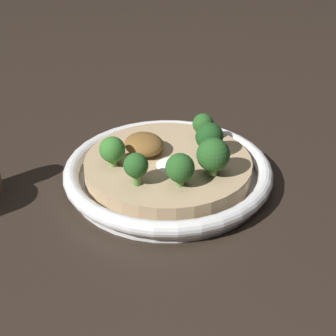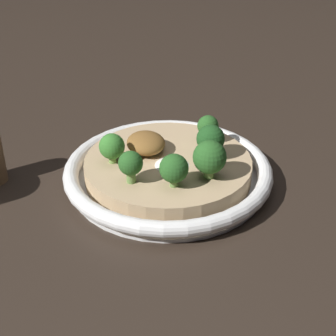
{
  "view_description": "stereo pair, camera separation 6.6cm",
  "coord_description": "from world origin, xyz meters",
  "px_view_note": "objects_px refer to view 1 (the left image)",
  "views": [
    {
      "loc": [
        0.5,
        -0.26,
        0.36
      ],
      "look_at": [
        0.0,
        0.0,
        0.02
      ],
      "focal_mm": 55.0,
      "sensor_mm": 36.0,
      "label": 1
    },
    {
      "loc": [
        0.53,
        -0.2,
        0.36
      ],
      "look_at": [
        0.0,
        0.0,
        0.02
      ],
      "focal_mm": 55.0,
      "sensor_mm": 36.0,
      "label": 2
    }
  ],
  "objects_px": {
    "risotto_bowl": "(168,171)",
    "broccoli_back_left": "(203,125)",
    "broccoli_back_right": "(213,155)",
    "broccoli_front_right": "(136,166)",
    "broccoli_back": "(209,137)",
    "broccoli_front_left": "(112,150)",
    "broccoli_right": "(180,168)"
  },
  "relations": [
    {
      "from": "risotto_bowl",
      "to": "broccoli_back_left",
      "type": "distance_m",
      "value": 0.08
    },
    {
      "from": "broccoli_back_right",
      "to": "broccoli_back_left",
      "type": "xyz_separation_m",
      "value": [
        -0.08,
        0.04,
        -0.01
      ]
    },
    {
      "from": "broccoli_front_right",
      "to": "broccoli_back",
      "type": "bearing_deg",
      "value": 100.74
    },
    {
      "from": "broccoli_back_left",
      "to": "broccoli_front_left",
      "type": "bearing_deg",
      "value": -85.96
    },
    {
      "from": "broccoli_right",
      "to": "broccoli_front_right",
      "type": "bearing_deg",
      "value": -120.03
    },
    {
      "from": "broccoli_back_left",
      "to": "broccoli_front_right",
      "type": "bearing_deg",
      "value": -63.85
    },
    {
      "from": "broccoli_front_left",
      "to": "broccoli_back_left",
      "type": "bearing_deg",
      "value": 94.04
    },
    {
      "from": "broccoli_back_left",
      "to": "broccoli_front_right",
      "type": "height_order",
      "value": "broccoli_front_right"
    },
    {
      "from": "broccoli_right",
      "to": "broccoli_back",
      "type": "bearing_deg",
      "value": 124.74
    },
    {
      "from": "broccoli_back_right",
      "to": "broccoli_right",
      "type": "height_order",
      "value": "broccoli_back_right"
    },
    {
      "from": "risotto_bowl",
      "to": "broccoli_back_right",
      "type": "height_order",
      "value": "broccoli_back_right"
    },
    {
      "from": "broccoli_back_right",
      "to": "broccoli_back_left",
      "type": "bearing_deg",
      "value": 156.93
    },
    {
      "from": "broccoli_front_left",
      "to": "broccoli_back",
      "type": "bearing_deg",
      "value": 75.33
    },
    {
      "from": "risotto_bowl",
      "to": "broccoli_back",
      "type": "distance_m",
      "value": 0.07
    },
    {
      "from": "broccoli_front_right",
      "to": "broccoli_front_left",
      "type": "relative_size",
      "value": 1.04
    },
    {
      "from": "broccoli_back_left",
      "to": "broccoli_front_left",
      "type": "height_order",
      "value": "broccoli_front_left"
    },
    {
      "from": "risotto_bowl",
      "to": "broccoli_right",
      "type": "height_order",
      "value": "broccoli_right"
    },
    {
      "from": "risotto_bowl",
      "to": "broccoli_front_left",
      "type": "bearing_deg",
      "value": -105.07
    },
    {
      "from": "broccoli_back_right",
      "to": "broccoli_front_left",
      "type": "relative_size",
      "value": 1.24
    },
    {
      "from": "broccoli_back",
      "to": "broccoli_back_left",
      "type": "height_order",
      "value": "broccoli_back"
    },
    {
      "from": "broccoli_back",
      "to": "broccoli_right",
      "type": "distance_m",
      "value": 0.08
    },
    {
      "from": "broccoli_back_right",
      "to": "broccoli_front_right",
      "type": "relative_size",
      "value": 1.19
    },
    {
      "from": "risotto_bowl",
      "to": "broccoli_front_left",
      "type": "distance_m",
      "value": 0.08
    },
    {
      "from": "broccoli_back",
      "to": "broccoli_right",
      "type": "relative_size",
      "value": 1.09
    },
    {
      "from": "risotto_bowl",
      "to": "broccoli_back_right",
      "type": "xyz_separation_m",
      "value": [
        0.06,
        0.03,
        0.04
      ]
    },
    {
      "from": "broccoli_right",
      "to": "broccoli_back_left",
      "type": "distance_m",
      "value": 0.12
    },
    {
      "from": "broccoli_front_right",
      "to": "broccoli_front_left",
      "type": "bearing_deg",
      "value": -170.83
    },
    {
      "from": "broccoli_right",
      "to": "broccoli_front_right",
      "type": "relative_size",
      "value": 1.02
    },
    {
      "from": "broccoli_back",
      "to": "broccoli_right",
      "type": "xyz_separation_m",
      "value": [
        0.05,
        -0.07,
        -0.0
      ]
    },
    {
      "from": "broccoli_front_right",
      "to": "broccoli_front_left",
      "type": "distance_m",
      "value": 0.05
    },
    {
      "from": "broccoli_front_left",
      "to": "broccoli_front_right",
      "type": "bearing_deg",
      "value": 9.17
    },
    {
      "from": "risotto_bowl",
      "to": "broccoli_back",
      "type": "bearing_deg",
      "value": 75.85
    }
  ]
}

